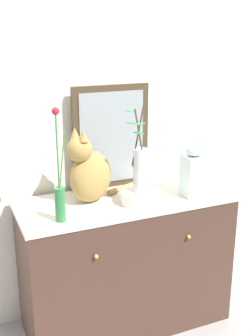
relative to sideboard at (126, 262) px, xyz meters
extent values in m
plane|color=#9A9896|center=(0.00, 0.00, -0.41)|extent=(6.00, 6.00, 0.00)
cube|color=silver|center=(0.00, 0.31, 0.89)|extent=(4.40, 0.08, 2.60)
cube|color=#442C23|center=(0.00, 0.00, -0.01)|extent=(1.20, 0.47, 0.79)
cube|color=beige|center=(0.00, 0.00, 0.40)|extent=(1.22, 0.48, 0.02)
sphere|color=#B79338|center=(-0.27, -0.25, 0.23)|extent=(0.02, 0.02, 0.02)
sphere|color=#B79338|center=(0.27, -0.25, 0.23)|extent=(0.02, 0.02, 0.02)
cube|color=#403220|center=(0.00, 0.22, 0.71)|extent=(0.46, 0.03, 0.61)
cube|color=gray|center=(0.00, 0.20, 0.71)|extent=(0.39, 0.01, 0.53)
ellipsoid|color=#A88245|center=(-0.19, 0.04, 0.55)|extent=(0.29, 0.24, 0.29)
sphere|color=#A88245|center=(-0.26, 0.01, 0.72)|extent=(0.13, 0.13, 0.13)
cone|color=#A88245|center=(-0.24, -0.02, 0.80)|extent=(0.05, 0.05, 0.06)
cone|color=#A88245|center=(-0.27, 0.05, 0.80)|extent=(0.05, 0.05, 0.06)
cylinder|color=#A88245|center=(0.02, 0.12, 0.42)|extent=(0.19, 0.10, 0.03)
cylinder|color=#2C753C|center=(-0.41, -0.14, 0.50)|extent=(0.05, 0.05, 0.18)
cylinder|color=#307E35|center=(-0.41, -0.14, 0.76)|extent=(0.01, 0.01, 0.36)
sphere|color=#A91B27|center=(-0.41, -0.14, 0.96)|extent=(0.04, 0.04, 0.04)
cylinder|color=#368234|center=(-0.39, -0.14, 0.72)|extent=(0.04, 0.01, 0.27)
cylinder|color=white|center=(0.04, -0.09, 0.44)|extent=(0.22, 0.22, 0.07)
cylinder|color=silver|center=(0.04, -0.09, 0.59)|extent=(0.08, 0.08, 0.24)
cylinder|color=#4A342B|center=(0.04, -0.07, 0.80)|extent=(0.09, 0.04, 0.36)
ellipsoid|color=#347D3F|center=(0.02, -0.03, 0.84)|extent=(0.07, 0.08, 0.01)
ellipsoid|color=#287C3E|center=(0.02, -0.02, 0.90)|extent=(0.06, 0.08, 0.01)
cylinder|color=#433B2A|center=(0.04, -0.10, 0.77)|extent=(0.05, 0.04, 0.31)
ellipsoid|color=#2A813A|center=(0.02, -0.13, 0.81)|extent=(0.06, 0.08, 0.01)
ellipsoid|color=#2A813A|center=(0.01, -0.14, 0.86)|extent=(0.07, 0.04, 0.01)
cube|color=white|center=(0.37, -0.11, 0.53)|extent=(0.12, 0.12, 0.24)
ellipsoid|color=silver|center=(0.37, -0.11, 0.68)|extent=(0.11, 0.11, 0.07)
sphere|color=silver|center=(0.37, -0.11, 0.72)|extent=(0.02, 0.02, 0.02)
camera|label=1|loc=(-0.90, -2.08, 1.33)|focal=46.41mm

